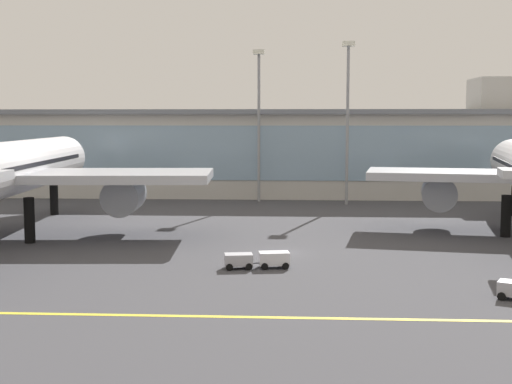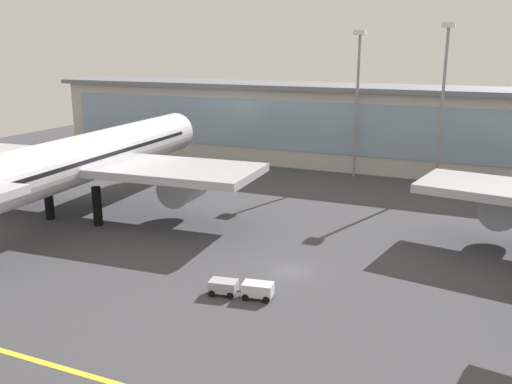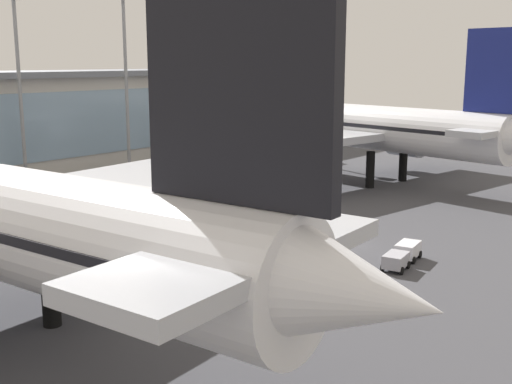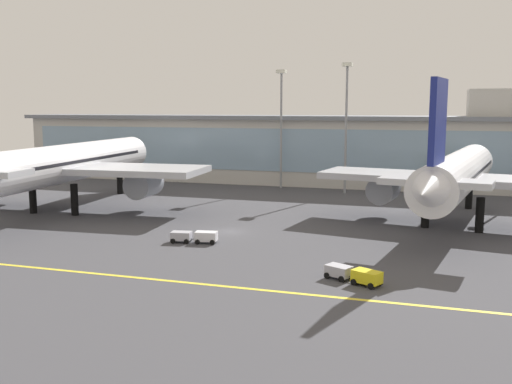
% 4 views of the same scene
% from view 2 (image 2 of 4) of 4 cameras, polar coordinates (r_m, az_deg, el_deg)
% --- Properties ---
extents(ground_plane, '(181.89, 181.89, 0.00)m').
position_cam_2_polar(ground_plane, '(54.51, 3.49, -8.07)').
color(ground_plane, '#424247').
extents(terminal_building, '(132.92, 14.00, 19.64)m').
position_cam_2_polar(terminal_building, '(99.62, 14.58, 6.52)').
color(terminal_building, beige).
rests_on(terminal_building, ground).
extents(airliner_near_left, '(45.21, 57.16, 20.02)m').
position_cam_2_polar(airliner_near_left, '(73.37, -16.97, 3.26)').
color(airliner_near_left, black).
rests_on(airliner_near_left, ground).
extents(baggage_tug_near, '(5.77, 2.52, 1.40)m').
position_cam_2_polar(baggage_tug_near, '(48.92, -1.45, -9.81)').
color(baggage_tug_near, black).
rests_on(baggage_tug_near, ground).
extents(apron_light_mast_west, '(1.80, 1.80, 23.52)m').
position_cam_2_polar(apron_light_mast_west, '(92.24, 10.40, 10.96)').
color(apron_light_mast_west, gray).
rests_on(apron_light_mast_west, ground).
extents(apron_light_mast_centre, '(1.80, 1.80, 24.33)m').
position_cam_2_polar(apron_light_mast_centre, '(86.68, 18.70, 10.50)').
color(apron_light_mast_centre, gray).
rests_on(apron_light_mast_centre, ground).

